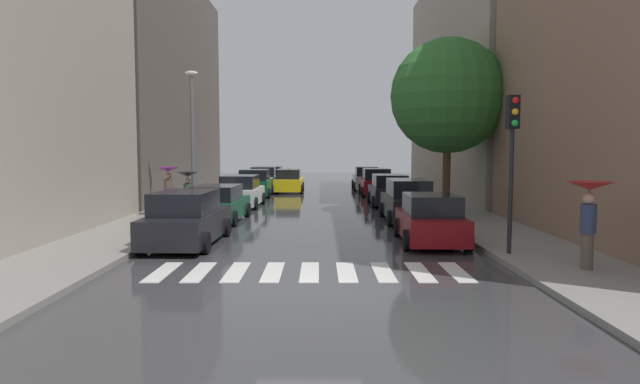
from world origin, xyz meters
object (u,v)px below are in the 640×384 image
object	(u,v)px
pedestrian_near_tree	(589,205)
traffic_light_right_corner	(513,139)
parked_car_right_fourth	(376,183)
parked_car_left_fourth	(255,184)
pedestrian_foreground	(188,184)
parked_car_right_third	(389,191)
taxi_midroad	(289,181)
parked_car_left_nearest	(187,220)
parked_car_left_sixth	(272,176)
parked_car_left_third	(241,192)
parked_car_right_second	(408,202)
lamp_post_left	(193,130)
parked_car_left_second	(218,204)
parked_car_right_fifth	(366,179)
pedestrian_by_kerb	(168,180)
street_tree_right	(448,96)
parked_car_right_nearest	(431,220)
parked_car_left_fifth	(264,179)

from	to	relation	value
pedestrian_near_tree	traffic_light_right_corner	bearing A→B (deg)	-38.05
parked_car_right_fourth	parked_car_left_fourth	bearing A→B (deg)	99.80
pedestrian_foreground	traffic_light_right_corner	size ratio (longest dim) A/B	0.44
parked_car_right_third	taxi_midroad	distance (m)	10.82
parked_car_left_nearest	parked_car_left_sixth	world-z (taller)	parked_car_left_nearest
pedestrian_foreground	taxi_midroad	bearing A→B (deg)	-118.17
parked_car_left_third	parked_car_right_second	size ratio (longest dim) A/B	0.90
parked_car_left_third	parked_car_right_fourth	distance (m)	10.84
parked_car_right_second	lamp_post_left	xyz separation A→B (m)	(-9.45, 2.28, 3.04)
parked_car_left_second	parked_car_right_fourth	world-z (taller)	parked_car_right_fourth
parked_car_right_fifth	pedestrian_near_tree	bearing A→B (deg)	-173.87
taxi_midroad	lamp_post_left	distance (m)	14.15
parked_car_right_fourth	pedestrian_by_kerb	bearing A→B (deg)	140.96
parked_car_left_third	parked_car_right_second	world-z (taller)	parked_car_right_second
parked_car_left_fourth	pedestrian_foreground	distance (m)	10.99
parked_car_left_sixth	street_tree_right	distance (m)	23.79
parked_car_left_fourth	pedestrian_by_kerb	world-z (taller)	pedestrian_by_kerb
parked_car_right_nearest	parked_car_left_fifth	bearing A→B (deg)	20.39
pedestrian_near_tree	street_tree_right	world-z (taller)	street_tree_right
parked_car_left_second	parked_car_right_fourth	distance (m)	15.46
parked_car_left_second	taxi_midroad	xyz separation A→B (m)	(2.03, 15.67, 0.04)
parked_car_right_nearest	parked_car_right_fifth	bearing A→B (deg)	1.85
parked_car_right_nearest	street_tree_right	distance (m)	9.45
pedestrian_near_tree	pedestrian_by_kerb	xyz separation A→B (m)	(-12.92, 10.64, -0.04)
parked_car_left_second	parked_car_right_second	xyz separation A→B (m)	(7.89, 0.06, 0.10)
parked_car_left_nearest	parked_car_right_second	distance (m)	9.60
parked_car_right_third	street_tree_right	size ratio (longest dim) A/B	0.55
parked_car_left_third	pedestrian_near_tree	size ratio (longest dim) A/B	2.07
parked_car_left_fourth	street_tree_right	world-z (taller)	street_tree_right
parked_car_right_second	taxi_midroad	distance (m)	16.68
parked_car_left_third	pedestrian_foreground	bearing A→B (deg)	162.31
parked_car_left_third	parked_car_right_second	xyz separation A→B (m)	(7.79, -5.72, 0.04)
taxi_midroad	parked_car_left_fourth	bearing A→B (deg)	151.97
parked_car_right_nearest	parked_car_right_third	xyz separation A→B (m)	(0.20, 11.91, 0.04)
parked_car_left_sixth	pedestrian_foreground	xyz separation A→B (m)	(-1.70, -22.51, 0.77)
parked_car_right_nearest	taxi_midroad	xyz separation A→B (m)	(-5.73, 20.96, 0.02)
pedestrian_near_tree	parked_car_right_second	bearing A→B (deg)	-53.02
parked_car_left_second	parked_car_right_second	size ratio (longest dim) A/B	0.98
parked_car_right_fifth	parked_car_left_third	bearing A→B (deg)	149.40
parked_car_left_sixth	pedestrian_by_kerb	world-z (taller)	pedestrian_by_kerb
parked_car_left_fourth	pedestrian_by_kerb	size ratio (longest dim) A/B	1.92
parked_car_left_nearest	parked_car_right_fifth	world-z (taller)	same
parked_car_left_fifth	parked_car_right_nearest	world-z (taller)	parked_car_left_fifth
parked_car_right_second	pedestrian_foreground	world-z (taller)	pedestrian_foreground
parked_car_left_fourth	traffic_light_right_corner	xyz separation A→B (m)	(9.34, -19.74, 2.48)
parked_car_right_fourth	pedestrian_near_tree	distance (m)	23.11
parked_car_left_fourth	pedestrian_foreground	world-z (taller)	pedestrian_foreground
parked_car_left_sixth	parked_car_right_nearest	distance (m)	29.96
parked_car_left_second	pedestrian_by_kerb	world-z (taller)	pedestrian_by_kerb
parked_car_right_fourth	parked_car_left_sixth	bearing A→B (deg)	37.51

